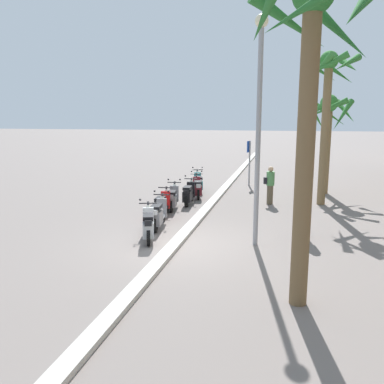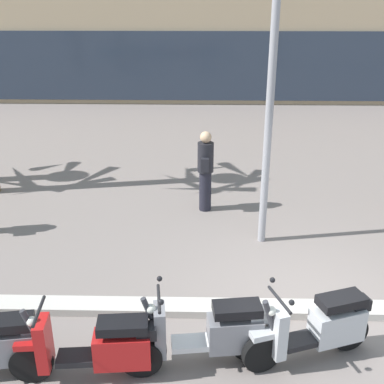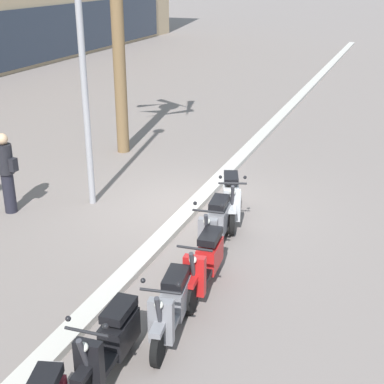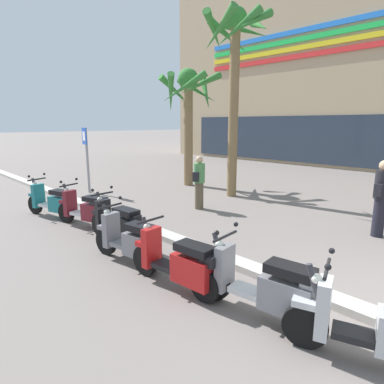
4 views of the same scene
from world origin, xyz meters
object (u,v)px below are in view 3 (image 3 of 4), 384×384
(scooter_black_gap_after_mid, at_px, (111,343))
(scooter_grey_mid_rear, at_px, (215,225))
(pedestrian_strolling_near_curb, at_px, (7,171))
(scooter_silver_lead_nearest, at_px, (231,198))
(scooter_red_tail_end, at_px, (205,262))
(scooter_grey_second_in_line, at_px, (171,305))
(street_lamp, at_px, (80,24))

(scooter_black_gap_after_mid, distance_m, scooter_grey_mid_rear, 3.80)
(pedestrian_strolling_near_curb, bearing_deg, scooter_silver_lead_nearest, -72.43)
(scooter_silver_lead_nearest, bearing_deg, scooter_red_tail_end, -171.10)
(scooter_grey_mid_rear, height_order, pedestrian_strolling_near_curb, pedestrian_strolling_near_curb)
(scooter_grey_second_in_line, bearing_deg, street_lamp, 43.59)
(pedestrian_strolling_near_curb, xyz_separation_m, street_lamp, (1.08, -1.38, 2.94))
(street_lamp, bearing_deg, scooter_black_gap_after_mid, -146.64)
(scooter_red_tail_end, distance_m, scooter_silver_lead_nearest, 2.76)
(scooter_red_tail_end, height_order, pedestrian_strolling_near_curb, pedestrian_strolling_near_curb)
(scooter_red_tail_end, distance_m, scooter_grey_mid_rear, 1.40)
(pedestrian_strolling_near_curb, height_order, street_lamp, street_lamp)
(scooter_black_gap_after_mid, relative_size, scooter_grey_mid_rear, 0.95)
(scooter_red_tail_end, height_order, street_lamp, street_lamp)
(scooter_grey_second_in_line, relative_size, scooter_grey_mid_rear, 0.93)
(scooter_red_tail_end, relative_size, street_lamp, 0.29)
(scooter_red_tail_end, height_order, scooter_silver_lead_nearest, scooter_silver_lead_nearest)
(scooter_black_gap_after_mid, height_order, scooter_grey_mid_rear, same)
(scooter_red_tail_end, height_order, scooter_grey_mid_rear, scooter_grey_mid_rear)
(scooter_grey_second_in_line, height_order, pedestrian_strolling_near_curb, pedestrian_strolling_near_curb)
(scooter_grey_mid_rear, bearing_deg, scooter_black_gap_after_mid, 178.32)
(scooter_red_tail_end, bearing_deg, scooter_grey_mid_rear, 12.27)
(scooter_grey_mid_rear, height_order, scooter_silver_lead_nearest, same)
(scooter_silver_lead_nearest, bearing_deg, scooter_black_gap_after_mid, -179.79)
(scooter_black_gap_after_mid, height_order, scooter_silver_lead_nearest, same)
(scooter_grey_mid_rear, bearing_deg, street_lamp, 72.89)
(scooter_silver_lead_nearest, xyz_separation_m, pedestrian_strolling_near_curb, (-1.43, 4.53, 0.48))
(scooter_black_gap_after_mid, relative_size, pedestrian_strolling_near_curb, 1.00)
(scooter_grey_second_in_line, relative_size, pedestrian_strolling_near_curb, 0.98)
(street_lamp, bearing_deg, scooter_grey_mid_rear, -107.11)
(scooter_grey_mid_rear, height_order, street_lamp, street_lamp)
(scooter_grey_second_in_line, bearing_deg, pedestrian_strolling_near_curb, 61.72)
(scooter_black_gap_after_mid, xyz_separation_m, pedestrian_strolling_near_curb, (3.73, 4.55, 0.49))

